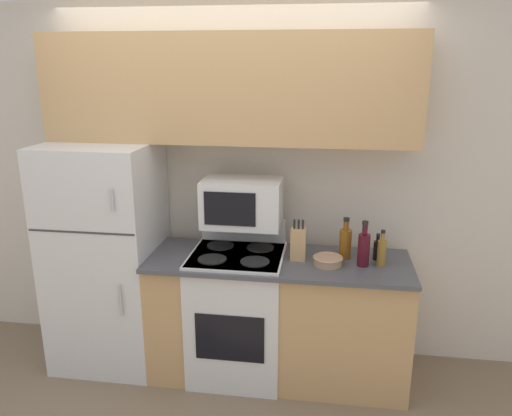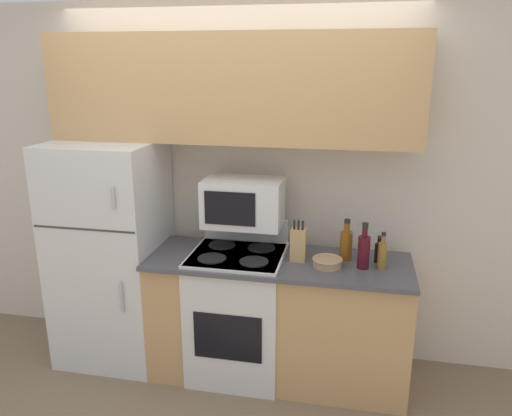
# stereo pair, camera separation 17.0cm
# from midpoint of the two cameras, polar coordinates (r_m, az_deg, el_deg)

# --- Properties ---
(ground_plane) EXTENTS (12.00, 12.00, 0.00)m
(ground_plane) POSITION_cam_midpoint_polar(r_m,az_deg,el_deg) (3.59, -3.05, -20.24)
(ground_plane) COLOR #7F6B51
(wall_back) EXTENTS (8.00, 0.05, 2.55)m
(wall_back) POSITION_cam_midpoint_polar(r_m,az_deg,el_deg) (3.66, -0.64, 2.71)
(wall_back) COLOR beige
(wall_back) RESTS_ON ground_plane
(lower_cabinets) EXTENTS (1.74, 0.62, 0.88)m
(lower_cabinets) POSITION_cam_midpoint_polar(r_m,az_deg,el_deg) (3.53, 3.95, -12.42)
(lower_cabinets) COLOR tan
(lower_cabinets) RESTS_ON ground_plane
(refrigerator) EXTENTS (0.73, 0.68, 1.62)m
(refrigerator) POSITION_cam_midpoint_polar(r_m,az_deg,el_deg) (3.75, -14.97, -4.98)
(refrigerator) COLOR silver
(refrigerator) RESTS_ON ground_plane
(upper_cabinets) EXTENTS (2.47, 0.34, 0.71)m
(upper_cabinets) POSITION_cam_midpoint_polar(r_m,az_deg,el_deg) (3.37, -1.40, 13.49)
(upper_cabinets) COLOR tan
(upper_cabinets) RESTS_ON refrigerator
(stove) EXTENTS (0.63, 0.60, 1.06)m
(stove) POSITION_cam_midpoint_polar(r_m,az_deg,el_deg) (3.55, -0.66, -11.74)
(stove) COLOR silver
(stove) RESTS_ON ground_plane
(microwave) EXTENTS (0.53, 0.33, 0.32)m
(microwave) POSITION_cam_midpoint_polar(r_m,az_deg,el_deg) (3.37, -0.02, 0.63)
(microwave) COLOR silver
(microwave) RESTS_ON stove
(knife_block) EXTENTS (0.10, 0.08, 0.28)m
(knife_block) POSITION_cam_midpoint_polar(r_m,az_deg,el_deg) (3.28, 6.33, -4.18)
(knife_block) COLOR tan
(knife_block) RESTS_ON lower_cabinets
(bowl) EXTENTS (0.19, 0.19, 0.06)m
(bowl) POSITION_cam_midpoint_polar(r_m,az_deg,el_deg) (3.24, 9.66, -6.12)
(bowl) COLOR tan
(bowl) RESTS_ON lower_cabinets
(bottle_vinegar) EXTENTS (0.06, 0.06, 0.24)m
(bottle_vinegar) POSITION_cam_midpoint_polar(r_m,az_deg,el_deg) (3.27, 15.69, -5.14)
(bottle_vinegar) COLOR olive
(bottle_vinegar) RESTS_ON lower_cabinets
(bottle_soy_sauce) EXTENTS (0.05, 0.05, 0.18)m
(bottle_soy_sauce) POSITION_cam_midpoint_polar(r_m,az_deg,el_deg) (3.37, 15.25, -4.88)
(bottle_soy_sauce) COLOR black
(bottle_soy_sauce) RESTS_ON lower_cabinets
(bottle_whiskey) EXTENTS (0.08, 0.08, 0.28)m
(bottle_whiskey) POSITION_cam_midpoint_polar(r_m,az_deg,el_deg) (3.34, 11.71, -4.07)
(bottle_whiskey) COLOR brown
(bottle_whiskey) RESTS_ON lower_cabinets
(bottle_wine_red) EXTENTS (0.08, 0.08, 0.30)m
(bottle_wine_red) POSITION_cam_midpoint_polar(r_m,az_deg,el_deg) (3.23, 13.70, -4.75)
(bottle_wine_red) COLOR #470F19
(bottle_wine_red) RESTS_ON lower_cabinets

